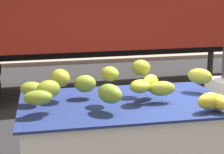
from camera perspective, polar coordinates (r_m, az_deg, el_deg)
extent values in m
cube|color=gray|center=(14.44, -6.27, 2.74)|extent=(80.00, 0.80, 0.16)
cube|color=white|center=(4.68, 2.27, -10.00)|extent=(2.78, 1.87, 0.08)
cube|color=white|center=(5.35, 0.11, -4.26)|extent=(2.67, 0.24, 0.44)
cube|color=white|center=(3.86, 5.38, -10.76)|extent=(2.67, 0.24, 0.44)
cube|color=white|center=(5.07, 16.87, -5.69)|extent=(0.17, 1.68, 0.44)
cube|color=white|center=(4.46, -14.39, -7.92)|extent=(0.17, 1.68, 0.44)
cube|color=#B21914|center=(5.39, 0.04, -4.58)|extent=(2.56, 0.20, 0.07)
cube|color=navy|center=(4.52, 2.32, -4.22)|extent=(2.91, 2.00, 0.03)
ellipsoid|color=gold|center=(4.16, 16.10, -3.85)|extent=(0.39, 0.28, 0.19)
ellipsoid|color=olive|center=(4.39, -13.35, -1.98)|extent=(0.41, 0.42, 0.18)
ellipsoid|color=#99A22B|center=(4.43, 8.45, -1.93)|extent=(0.37, 0.22, 0.19)
ellipsoid|color=#A5A92B|center=(4.50, -8.74, -0.16)|extent=(0.29, 0.33, 0.24)
ellipsoid|color=gold|center=(5.07, 14.62, 0.14)|extent=(0.39, 0.42, 0.23)
ellipsoid|color=olive|center=(3.96, -0.37, -2.83)|extent=(0.35, 0.42, 0.23)
ellipsoid|color=yellow|center=(4.23, 17.55, -4.04)|extent=(0.20, 0.33, 0.18)
ellipsoid|color=olive|center=(4.71, 4.92, 1.58)|extent=(0.35, 0.35, 0.22)
ellipsoid|color=#9CA32A|center=(4.26, -0.38, 0.54)|extent=(0.24, 0.29, 0.19)
ellipsoid|color=#9CA52B|center=(4.32, 4.79, -1.56)|extent=(0.41, 0.40, 0.17)
ellipsoid|color=olive|center=(3.90, -12.41, -3.44)|extent=(0.35, 0.24, 0.17)
ellipsoid|color=gold|center=(4.59, 6.49, -0.98)|extent=(0.37, 0.35, 0.23)
ellipsoid|color=olive|center=(4.59, -4.56, -1.14)|extent=(0.35, 0.31, 0.24)
ellipsoid|color=olive|center=(4.01, -10.72, -2.07)|extent=(0.35, 0.30, 0.22)
cylinder|color=black|center=(5.45, -3.17, -9.72)|extent=(0.65, 0.25, 0.64)
cube|color=black|center=(9.69, -0.02, 4.52)|extent=(11.05, 0.67, 0.30)
cylinder|color=#38383A|center=(11.20, 16.29, 2.57)|extent=(0.18, 0.18, 1.25)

